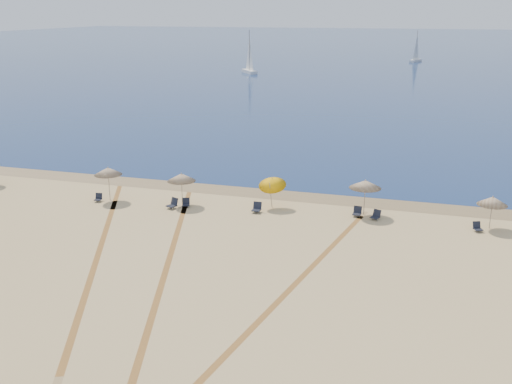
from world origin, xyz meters
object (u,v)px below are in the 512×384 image
Objects in this scene: chair_6 at (357,212)px; chair_7 at (376,215)px; chair_5 at (257,208)px; chair_8 at (477,227)px; umbrella_2 at (181,177)px; chair_4 at (186,203)px; sailboat_2 at (416,52)px; umbrella_4 at (365,184)px; chair_2 at (98,198)px; chair_3 at (173,204)px; umbrella_5 at (493,201)px; umbrella_1 at (108,171)px; sailboat_0 at (250,60)px; umbrella_3 at (272,182)px.

chair_6 is 1.34m from chair_7.
chair_5 is 14.67m from chair_8.
chair_5 is (5.68, -0.06, -1.77)m from umbrella_2.
chair_6 is (12.14, 1.42, 0.02)m from chair_4.
chair_5 is at bearing -72.75° from sailboat_2.
umbrella_4 reaches higher than chair_6.
sailboat_2 reaches higher than chair_2.
chair_7 is 1.08× the size of chair_8.
chair_3 is at bearing 159.69° from chair_8.
umbrella_5 reaches higher than chair_2.
umbrella_5 is 1.95m from chair_8.
umbrella_2 is 3.66× the size of chair_2.
umbrella_1 reaches higher than umbrella_5.
chair_2 is at bearing -77.94° from sailboat_2.
chair_4 is 1.01× the size of chair_8.
sailboat_0 reaches higher than chair_4.
chair_7 reaches higher than chair_2.
chair_8 is at bearing 0.95° from umbrella_2.
umbrella_5 is 2.96× the size of chair_4.
chair_2 is at bearing -145.24° from umbrella_1.
sailboat_2 is at bearing 90.16° from umbrella_4.
umbrella_4 reaches higher than chair_2.
chair_6 is at bearing -1.33° from umbrella_3.
umbrella_1 is at bearing -153.13° from chair_7.
chair_4 is 0.08× the size of sailboat_0.
umbrella_5 is 8.73m from chair_6.
chair_5 reaches higher than chair_7.
chair_3 is at bearing -169.77° from umbrella_4.
chair_7 is at bearing -177.43° from umbrella_5.
umbrella_3 is 6.54m from umbrella_4.
sailboat_0 is (-16.22, 89.85, 0.57)m from umbrella_1.
umbrella_2 is at bearing -2.10° from chair_2.
umbrella_1 is 0.32× the size of sailboat_2.
sailboat_0 reaches higher than chair_2.
chair_6 is 0.08× the size of sailboat_2.
chair_6 is at bearing -4.76° from chair_2.
sailboat_2 is at bearing 70.73° from chair_2.
sailboat_0 is 52.92m from sailboat_2.
umbrella_1 reaches higher than umbrella_3.
chair_7 is 0.10× the size of sailboat_2.
umbrella_2 is (5.63, 0.51, -0.16)m from umbrella_1.
chair_4 is (-6.01, -1.56, -1.63)m from umbrella_3.
chair_6 reaches higher than chair_2.
umbrella_1 is 6.37m from chair_4.
sailboat_2 is (18.23, 130.02, 0.23)m from umbrella_1.
chair_5 is at bearing 31.94° from chair_3.
chair_3 is 1.12× the size of chair_7.
chair_2 is 5.96m from chair_3.
chair_4 is 12.22m from chair_6.
chair_2 is (-6.32, -0.99, -1.82)m from umbrella_2.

